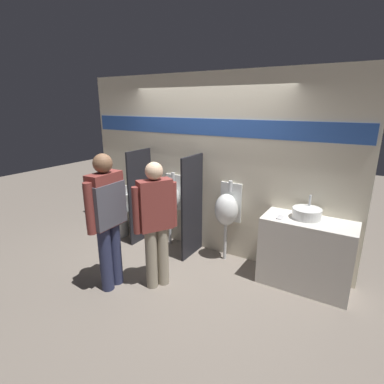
{
  "coord_description": "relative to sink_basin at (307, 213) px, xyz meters",
  "views": [
    {
      "loc": [
        2.14,
        -3.33,
        2.26
      ],
      "look_at": [
        0.0,
        0.17,
        1.05
      ],
      "focal_mm": 28.0,
      "sensor_mm": 36.0,
      "label": 1
    }
  ],
  "objects": [
    {
      "name": "ground_plane",
      "position": [
        -1.54,
        -0.37,
        -0.97
      ],
      "size": [
        16.0,
        16.0,
        0.0
      ],
      "primitive_type": "plane",
      "color": "#70665B"
    },
    {
      "name": "display_wall",
      "position": [
        -1.54,
        0.23,
        0.39
      ],
      "size": [
        4.38,
        0.07,
        2.7
      ],
      "color": "beige",
      "rests_on": "ground_plane"
    },
    {
      "name": "sink_counter",
      "position": [
        0.05,
        -0.05,
        -0.52
      ],
      "size": [
        1.1,
        0.51,
        0.9
      ],
      "color": "silver",
      "rests_on": "ground_plane"
    },
    {
      "name": "sink_basin",
      "position": [
        0.0,
        0.0,
        0.0
      ],
      "size": [
        0.35,
        0.35,
        0.27
      ],
      "color": "silver",
      "rests_on": "sink_counter"
    },
    {
      "name": "cell_phone",
      "position": [
        -0.28,
        -0.16,
        -0.06
      ],
      "size": [
        0.07,
        0.14,
        0.01
      ],
      "color": "#B7B7BC",
      "rests_on": "sink_counter"
    },
    {
      "name": "divider_near_counter",
      "position": [
        -2.62,
        -0.08,
        -0.19
      ],
      "size": [
        0.03,
        0.57,
        1.55
      ],
      "color": "black",
      "rests_on": "ground_plane"
    },
    {
      "name": "divider_mid",
      "position": [
        -1.61,
        -0.08,
        -0.19
      ],
      "size": [
        0.03,
        0.57,
        1.55
      ],
      "color": "black",
      "rests_on": "ground_plane"
    },
    {
      "name": "urinal_near_counter",
      "position": [
        -2.12,
        0.05,
        -0.17
      ],
      "size": [
        0.35,
        0.32,
        1.2
      ],
      "color": "silver",
      "rests_on": "ground_plane"
    },
    {
      "name": "urinal_far",
      "position": [
        -1.1,
        0.05,
        -0.17
      ],
      "size": [
        0.35,
        0.32,
        1.2
      ],
      "color": "silver",
      "rests_on": "ground_plane"
    },
    {
      "name": "toilet",
      "position": [
        -3.13,
        -0.1,
        -0.68
      ],
      "size": [
        0.4,
        0.56,
        0.85
      ],
      "color": "silver",
      "rests_on": "ground_plane"
    },
    {
      "name": "person_in_vest",
      "position": [
        -2.04,
        -1.35,
        0.03
      ],
      "size": [
        0.23,
        0.6,
        1.72
      ],
      "rotation": [
        0.0,
        0.0,
        1.6
      ],
      "color": "#282D4C",
      "rests_on": "ground_plane"
    },
    {
      "name": "person_with_lanyard",
      "position": [
        -1.56,
        -1.02,
        -0.07
      ],
      "size": [
        0.36,
        0.5,
        1.62
      ],
      "rotation": [
        0.0,
        0.0,
        1.04
      ],
      "color": "gray",
      "rests_on": "ground_plane"
    }
  ]
}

